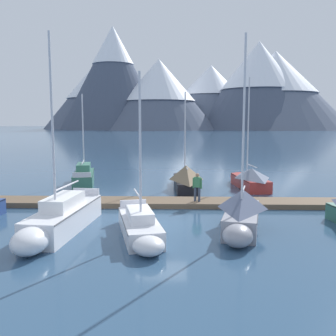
% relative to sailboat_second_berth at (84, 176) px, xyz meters
% --- Properties ---
extents(ground_plane, '(700.00, 700.00, 0.00)m').
position_rel_sailboat_second_berth_xyz_m(ground_plane, '(6.99, -11.19, -0.67)').
color(ground_plane, '#2D4C6B').
extents(mountain_west_summit, '(74.24, 74.24, 45.93)m').
position_rel_sailboat_second_berth_xyz_m(mountain_west_summit, '(-49.81, 224.10, 23.94)').
color(mountain_west_summit, '#4C566B').
rests_on(mountain_west_summit, ground).
extents(mountain_central_massif, '(65.38, 65.38, 62.34)m').
position_rel_sailboat_second_berth_xyz_m(mountain_central_massif, '(-36.57, 203.50, 31.51)').
color(mountain_central_massif, '#424C60').
rests_on(mountain_central_massif, ground).
extents(mountain_shoulder_ridge, '(69.29, 69.29, 41.14)m').
position_rel_sailboat_second_berth_xyz_m(mountain_shoulder_ridge, '(-7.99, 195.27, 21.46)').
color(mountain_shoulder_ridge, '#4C566B').
rests_on(mountain_shoulder_ridge, ground).
extents(mountain_east_summit, '(79.45, 79.45, 41.93)m').
position_rel_sailboat_second_berth_xyz_m(mountain_east_summit, '(24.59, 226.91, 21.41)').
color(mountain_east_summit, '#4C566B').
rests_on(mountain_east_summit, ground).
extents(mountain_rear_spur, '(81.69, 81.69, 53.80)m').
position_rel_sailboat_second_berth_xyz_m(mountain_rear_spur, '(52.87, 210.08, 28.08)').
color(mountain_rear_spur, '#424C60').
rests_on(mountain_rear_spur, ground).
extents(mountain_north_horn, '(93.68, 93.68, 48.48)m').
position_rel_sailboat_second_berth_xyz_m(mountain_north_horn, '(63.87, 214.28, 25.22)').
color(mountain_north_horn, slate).
rests_on(mountain_north_horn, ground).
extents(dock, '(21.57, 2.68, 0.30)m').
position_rel_sailboat_second_berth_xyz_m(dock, '(6.99, -7.19, -0.52)').
color(dock, brown).
rests_on(dock, ground).
extents(sailboat_second_berth, '(2.81, 6.98, 7.17)m').
position_rel_sailboat_second_berth_xyz_m(sailboat_second_berth, '(0.00, 0.00, 0.00)').
color(sailboat_second_berth, '#336B56').
rests_on(sailboat_second_berth, ground).
extents(sailboat_mid_dock_port, '(2.07, 7.37, 8.73)m').
position_rel_sailboat_second_berth_xyz_m(sailboat_mid_dock_port, '(2.51, -13.21, 0.01)').
color(sailboat_mid_dock_port, white).
rests_on(sailboat_mid_dock_port, ground).
extents(sailboat_mid_dock_starboard, '(2.75, 5.83, 7.07)m').
position_rel_sailboat_second_berth_xyz_m(sailboat_mid_dock_starboard, '(6.21, -13.68, -0.17)').
color(sailboat_mid_dock_starboard, silver).
rests_on(sailboat_mid_dock_starboard, ground).
extents(sailboat_far_berth, '(2.13, 7.22, 7.24)m').
position_rel_sailboat_second_berth_xyz_m(sailboat_far_berth, '(8.14, -1.54, 0.18)').
color(sailboat_far_berth, black).
rests_on(sailboat_far_berth, ground).
extents(sailboat_outer_slip, '(2.56, 5.80, 8.80)m').
position_rel_sailboat_second_berth_xyz_m(sailboat_outer_slip, '(10.74, -12.35, 0.21)').
color(sailboat_outer_slip, '#93939E').
rests_on(sailboat_outer_slip, ground).
extents(sailboat_end_of_dock, '(2.54, 6.54, 8.31)m').
position_rel_sailboat_second_berth_xyz_m(sailboat_end_of_dock, '(12.96, -0.90, 0.06)').
color(sailboat_end_of_dock, '#B2332D').
rests_on(sailboat_end_of_dock, ground).
extents(person_on_dock, '(0.55, 0.35, 1.69)m').
position_rel_sailboat_second_berth_xyz_m(person_on_dock, '(8.84, -7.49, 0.59)').
color(person_on_dock, '#384256').
rests_on(person_on_dock, dock).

